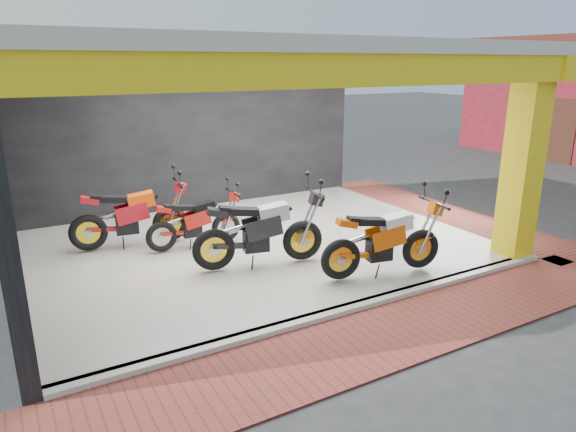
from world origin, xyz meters
name	(u,v)px	position (x,y,z in m)	size (l,w,h in m)	color
ground	(313,285)	(0.00, 0.00, 0.00)	(80.00, 80.00, 0.00)	#2D2D30
showroom_floor	(257,245)	(0.00, 2.00, 0.05)	(8.00, 6.00, 0.10)	silver
showroom_ceiling	(254,50)	(0.00, 2.00, 3.60)	(8.40, 6.40, 0.20)	beige
back_wall	(197,136)	(0.00, 5.10, 1.75)	(8.20, 0.20, 3.50)	black
corner_column	(523,162)	(3.75, -0.75, 1.75)	(0.50, 0.50, 3.50)	yellow
header_beam_front	(360,70)	(0.00, -1.00, 3.30)	(8.40, 0.30, 0.40)	yellow
header_beam_right	(426,67)	(4.00, 2.00, 3.30)	(0.30, 6.40, 0.40)	yellow
floor_kerb	(352,308)	(0.00, -1.02, 0.05)	(8.00, 0.20, 0.10)	silver
paver_front	(387,335)	(0.00, -1.80, 0.01)	(9.00, 1.40, 0.03)	maroon
paver_right	(440,212)	(4.80, 2.00, 0.01)	(1.40, 7.00, 0.03)	maroon
moto_hero	(422,230)	(1.76, -0.50, 0.78)	(2.22, 0.82, 1.35)	#E25909
moto_row_a	(303,221)	(0.26, 0.77, 0.82)	(2.35, 0.87, 1.44)	black
moto_row_b	(226,213)	(-0.50, 2.30, 0.68)	(1.89, 0.70, 1.15)	red
moto_row_c	(169,207)	(-1.40, 2.86, 0.79)	(2.25, 0.83, 1.37)	red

